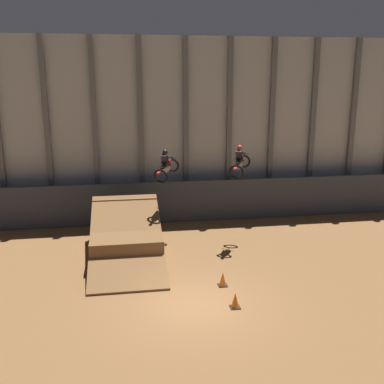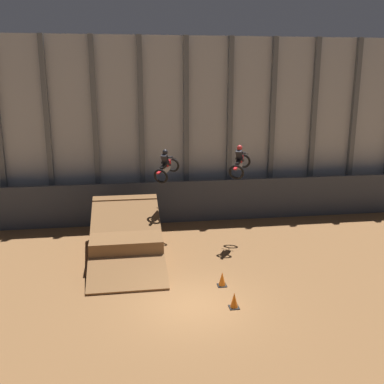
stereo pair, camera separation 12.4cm
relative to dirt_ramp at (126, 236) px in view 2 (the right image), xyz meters
name	(u,v)px [view 2 (the right image)]	position (x,y,z in m)	size (l,w,h in m)	color
ground_plane	(193,305)	(2.32, -5.61, -0.75)	(60.00, 60.00, 0.00)	brown
arena_back_wall	(164,129)	(2.32, 5.39, 4.34)	(32.00, 0.40, 10.19)	#ADB2B7
lower_barrier	(167,202)	(2.32, 4.05, 0.42)	(31.36, 0.20, 2.35)	#383D47
dirt_ramp	(126,236)	(0.00, 0.00, 0.00)	(3.20, 6.53, 2.27)	brown
rider_bike_left_air	(166,166)	(2.03, 1.06, 3.07)	(1.45, 1.80, 1.59)	black
rider_bike_right_air	(240,162)	(5.47, 0.30, 3.32)	(1.41, 1.82, 1.59)	black
traffic_cone_near_ramp	(234,300)	(3.74, -6.01, -0.47)	(0.36, 0.36, 0.58)	black
traffic_cone_arena_edge	(222,279)	(3.68, -4.24, -0.47)	(0.36, 0.36, 0.58)	black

